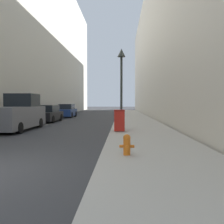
# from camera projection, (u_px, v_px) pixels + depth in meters

# --- Properties ---
(sidewalk_right) EXTENTS (3.76, 60.00, 0.13)m
(sidewalk_right) POSITION_uv_depth(u_px,v_px,m) (135.00, 120.00, 23.49)
(sidewalk_right) COLOR #ADA89E
(sidewalk_right) RESTS_ON ground
(building_left_glass) EXTENTS (12.00, 60.00, 20.90)m
(building_left_glass) POSITION_uv_depth(u_px,v_px,m) (7.00, 34.00, 31.71)
(building_left_glass) COLOR beige
(building_left_glass) RESTS_ON ground
(building_right_stone) EXTENTS (12.00, 60.00, 17.13)m
(building_right_stone) POSITION_uv_depth(u_px,v_px,m) (196.00, 47.00, 30.84)
(building_right_stone) COLOR beige
(building_right_stone) RESTS_ON ground
(fire_hydrant) EXTENTS (0.45, 0.34, 0.63)m
(fire_hydrant) POSITION_uv_depth(u_px,v_px,m) (127.00, 144.00, 7.54)
(fire_hydrant) COLOR orange
(fire_hydrant) RESTS_ON sidewalk_right
(trash_bin) EXTENTS (0.59, 0.65, 1.20)m
(trash_bin) POSITION_uv_depth(u_px,v_px,m) (119.00, 120.00, 13.79)
(trash_bin) COLOR red
(trash_bin) RESTS_ON sidewalk_right
(lamppost) EXTENTS (0.52, 0.52, 5.06)m
(lamppost) POSITION_uv_depth(u_px,v_px,m) (121.00, 74.00, 16.12)
(lamppost) COLOR #2D332D
(lamppost) RESTS_ON sidewalk_right
(pickup_truck) EXTENTS (2.01, 5.59, 2.30)m
(pickup_truck) POSITION_uv_depth(u_px,v_px,m) (18.00, 114.00, 15.68)
(pickup_truck) COLOR slate
(pickup_truck) RESTS_ON ground
(parked_sedan_near) EXTENTS (1.99, 4.64, 1.50)m
(parked_sedan_near) POSITION_uv_depth(u_px,v_px,m) (47.00, 114.00, 22.30)
(parked_sedan_near) COLOR black
(parked_sedan_near) RESTS_ON ground
(parked_sedan_far) EXTENTS (1.81, 4.11, 1.55)m
(parked_sedan_far) POSITION_uv_depth(u_px,v_px,m) (67.00, 111.00, 29.44)
(parked_sedan_far) COLOR navy
(parked_sedan_far) RESTS_ON ground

